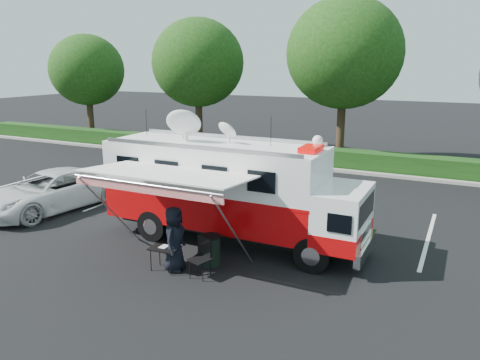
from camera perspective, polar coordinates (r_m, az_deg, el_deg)
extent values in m
plane|color=black|center=(14.85, -0.86, -7.55)|extent=(120.00, 120.00, 0.00)
cube|color=#9E998E|center=(24.01, 20.00, 0.27)|extent=(60.00, 0.35, 0.15)
cube|color=black|center=(24.80, 20.33, 1.67)|extent=(60.00, 1.20, 1.00)
cylinder|color=black|center=(35.22, -17.79, 7.83)|extent=(0.44, 0.44, 4.00)
ellipsoid|color=#14380F|center=(35.05, -18.16, 12.64)|extent=(5.12, 5.12, 4.86)
cylinder|color=black|center=(29.72, -5.02, 7.77)|extent=(0.44, 0.44, 4.40)
ellipsoid|color=#14380F|center=(29.53, -5.16, 14.06)|extent=(5.63, 5.63, 5.35)
cylinder|color=black|center=(26.23, 12.21, 7.10)|extent=(0.44, 0.44, 4.80)
ellipsoid|color=#14380F|center=(26.05, 12.63, 14.87)|extent=(6.14, 6.14, 5.84)
cube|color=silver|center=(24.82, -24.07, 0.15)|extent=(0.12, 5.50, 0.01)
cube|color=silver|center=(20.66, -13.26, -1.62)|extent=(0.12, 5.50, 0.01)
cube|color=silver|center=(17.60, 2.13, -4.02)|extent=(0.12, 5.50, 0.01)
cube|color=silver|center=(16.26, 21.96, -6.64)|extent=(0.12, 5.50, 0.01)
cube|color=black|center=(14.67, -0.86, -5.76)|extent=(7.74, 1.26, 0.27)
cylinder|color=black|center=(12.81, 8.78, -8.99)|extent=(0.99, 0.29, 0.99)
cylinder|color=black|center=(14.59, 11.14, -6.16)|extent=(0.99, 0.29, 0.99)
cylinder|color=black|center=(15.06, -10.60, -5.48)|extent=(0.99, 0.29, 0.99)
cylinder|color=black|center=(16.59, -6.54, -3.46)|extent=(0.99, 0.29, 0.99)
cube|color=silver|center=(13.42, 15.08, -8.01)|extent=(0.18, 2.25, 0.36)
cube|color=white|center=(13.26, 12.45, -4.19)|extent=(1.26, 2.25, 1.53)
cube|color=#BB0709|center=(13.44, 12.33, -6.38)|extent=(1.28, 2.27, 0.50)
cube|color=black|center=(13.07, 15.01, -3.38)|extent=(0.11, 1.95, 0.63)
cube|color=#BB0709|center=(14.74, -3.06, -2.91)|extent=(6.84, 2.25, 1.08)
cube|color=#BB0709|center=(14.59, -3.09, -0.89)|extent=(6.86, 2.27, 0.09)
cube|color=white|center=(14.43, -3.12, 1.70)|extent=(6.84, 2.25, 1.26)
cube|color=white|center=(14.30, -3.16, 4.31)|extent=(6.84, 2.25, 0.07)
cube|color=#CC0505|center=(13.08, 8.65, 3.80)|extent=(0.50, 0.86, 0.14)
sphere|color=white|center=(13.94, 9.44, 4.78)|extent=(0.31, 0.31, 0.31)
ellipsoid|color=white|center=(14.60, -6.88, 6.97)|extent=(1.08, 1.08, 0.32)
ellipsoid|color=white|center=(14.21, -1.55, 6.14)|extent=(0.63, 0.63, 0.18)
cylinder|color=black|center=(16.05, -11.34, 6.80)|extent=(0.02, 0.02, 0.90)
cylinder|color=black|center=(15.23, -6.99, 6.58)|extent=(0.02, 0.02, 0.90)
cylinder|color=black|center=(13.81, 3.79, 5.88)|extent=(0.02, 0.02, 0.90)
cube|color=white|center=(12.65, -8.73, 0.82)|extent=(4.50, 2.16, 0.19)
cube|color=red|center=(11.86, -11.60, -1.02)|extent=(4.50, 0.04, 0.25)
cylinder|color=#B2B2B7|center=(11.82, -11.69, -0.53)|extent=(4.50, 0.07, 0.07)
cylinder|color=#B2B2B7|center=(14.15, -15.39, -3.68)|extent=(0.05, 2.35, 2.59)
cylinder|color=#B2B2B7|center=(11.99, -0.75, -6.43)|extent=(0.05, 2.35, 2.59)
imported|color=silver|center=(19.38, -21.96, -3.35)|extent=(3.21, 5.63, 1.48)
imported|color=black|center=(13.11, -7.87, -10.75)|extent=(0.74, 0.97, 1.79)
cube|color=black|center=(12.86, -9.19, -8.20)|extent=(0.82, 0.61, 0.04)
cylinder|color=black|center=(13.01, -10.82, -9.54)|extent=(0.02, 0.02, 0.64)
cylinder|color=black|center=(13.31, -9.77, -8.93)|extent=(0.02, 0.02, 0.64)
cylinder|color=black|center=(12.67, -8.46, -10.12)|extent=(0.02, 0.02, 0.64)
cylinder|color=black|center=(12.97, -7.44, -9.48)|extent=(0.02, 0.02, 0.64)
cube|color=silver|center=(12.92, -9.25, -8.00)|extent=(0.20, 0.27, 0.01)
cube|color=black|center=(12.42, -4.91, -9.66)|extent=(0.61, 0.61, 0.04)
cube|color=black|center=(12.51, -4.36, -8.11)|extent=(0.48, 0.19, 0.55)
cylinder|color=black|center=(12.47, -6.15, -10.84)|extent=(0.02, 0.02, 0.49)
cylinder|color=black|center=(12.77, -5.20, -10.18)|extent=(0.02, 0.02, 0.49)
cylinder|color=black|center=(12.28, -4.57, -11.21)|extent=(0.02, 0.02, 0.49)
cylinder|color=black|center=(12.58, -3.64, -10.53)|extent=(0.02, 0.02, 0.49)
cylinder|color=black|center=(13.15, -3.57, -8.62)|extent=(0.53, 0.53, 0.82)
cylinder|color=black|center=(12.99, -3.60, -6.88)|extent=(0.57, 0.57, 0.04)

